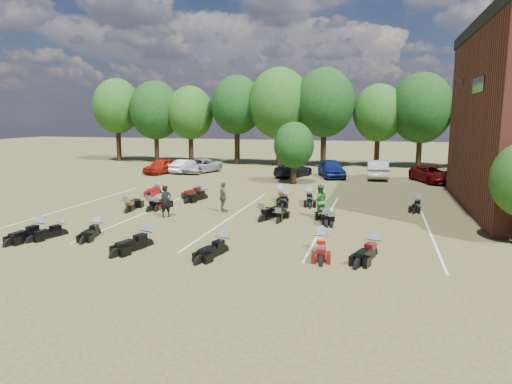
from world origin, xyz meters
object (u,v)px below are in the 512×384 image
(car_0, at_px, (162,166))
(motorcycle_0, at_px, (39,236))
(motorcycle_7, at_px, (157,211))
(car_4, at_px, (332,168))
(person_black, at_px, (166,201))
(motorcycle_14, at_px, (201,195))
(person_green, at_px, (320,201))
(person_grey, at_px, (223,197))
(motorcycle_3, at_px, (147,246))

(car_0, relative_size, motorcycle_0, 1.87)
(car_0, bearing_deg, motorcycle_7, -54.45)
(car_4, bearing_deg, person_black, -127.58)
(car_4, distance_m, person_black, 19.68)
(motorcycle_0, height_order, motorcycle_14, motorcycle_0)
(motorcycle_14, bearing_deg, motorcycle_0, -86.01)
(person_green, bearing_deg, car_4, -105.26)
(person_black, bearing_deg, person_grey, -10.10)
(car_4, bearing_deg, motorcycle_3, -119.49)
(car_4, distance_m, motorcycle_0, 25.87)
(car_4, relative_size, person_grey, 2.71)
(person_green, distance_m, motorcycle_7, 9.26)
(person_black, relative_size, motorcycle_14, 0.78)
(motorcycle_3, xyz_separation_m, motorcycle_7, (-2.94, 6.57, 0.00))
(person_grey, relative_size, motorcycle_0, 0.78)
(motorcycle_7, distance_m, motorcycle_14, 5.65)
(person_black, bearing_deg, car_0, 68.87)
(car_0, height_order, person_green, person_green)
(person_grey, bearing_deg, motorcycle_7, 64.85)
(person_green, relative_size, motorcycle_0, 0.80)
(person_green, xyz_separation_m, motorcycle_3, (-6.25, -7.30, -0.90))
(person_green, relative_size, motorcycle_3, 0.77)
(car_0, height_order, motorcycle_3, car_0)
(car_0, distance_m, motorcycle_7, 17.32)
(car_4, bearing_deg, person_grey, -121.93)
(car_0, xyz_separation_m, person_black, (8.79, -16.90, 0.15))
(person_grey, bearing_deg, person_green, -125.09)
(motorcycle_7, bearing_deg, motorcycle_3, 105.49)
(car_4, bearing_deg, motorcycle_7, -132.54)
(car_4, bearing_deg, car_0, 168.47)
(person_black, distance_m, motorcycle_14, 7.06)
(car_4, relative_size, person_green, 2.61)
(person_green, distance_m, motorcycle_14, 10.10)
(person_green, bearing_deg, person_black, -4.44)
(person_grey, bearing_deg, car_4, -50.31)
(car_4, xyz_separation_m, motorcycle_0, (-10.65, -23.56, -0.80))
(car_4, height_order, motorcycle_7, car_4)
(motorcycle_0, bearing_deg, person_grey, 52.68)
(car_0, xyz_separation_m, person_grey, (11.33, -14.88, 0.15))
(car_4, height_order, motorcycle_14, car_4)
(car_0, distance_m, person_black, 19.05)
(person_black, bearing_deg, motorcycle_7, 84.81)
(motorcycle_14, bearing_deg, car_4, 73.66)
(car_0, relative_size, motorcycle_14, 1.88)
(car_0, relative_size, person_grey, 2.41)
(car_4, distance_m, person_green, 16.42)
(car_0, xyz_separation_m, car_4, (15.66, 1.54, 0.09))
(motorcycle_0, relative_size, motorcycle_14, 1.01)
(motorcycle_3, distance_m, motorcycle_14, 12.46)
(person_grey, bearing_deg, person_black, 92.99)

